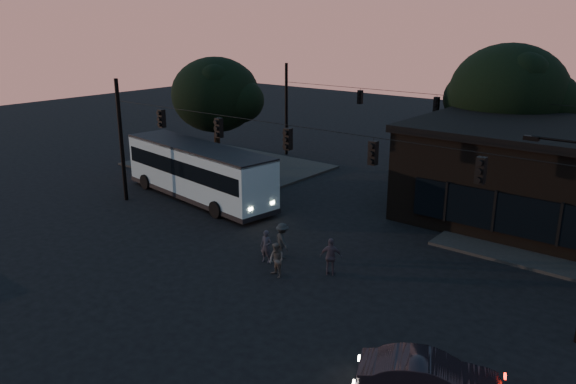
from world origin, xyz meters
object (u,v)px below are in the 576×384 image
Objects in this scene: building at (557,177)px; bus at (198,169)px; pedestrian_a at (266,246)px; pedestrian_c at (331,257)px; pedestrian_d at (282,240)px; pedestrian_b at (276,260)px; car at (430,379)px.

bus is (-18.60, -8.96, -0.78)m from building.
pedestrian_c is (3.11, 0.75, 0.08)m from pedestrian_a.
building is 9.02× the size of pedestrian_d.
pedestrian_d reaches higher than pedestrian_c.
bus is 7.99× the size of pedestrian_b.
pedestrian_b reaches higher than pedestrian_a.
pedestrian_a is (-8.96, -13.65, -1.93)m from building.
building is 1.24× the size of bus.
pedestrian_d is at bearing 36.82° from car.
bus is at bearing 6.41° from pedestrian_d.
pedestrian_a is (-10.24, 4.49, 0.08)m from car.
car is at bearing -34.82° from pedestrian_a.
pedestrian_c is at bearing -114.37° from building.
pedestrian_b is 0.91× the size of pedestrian_d.
pedestrian_c is (-7.12, 5.24, 0.16)m from car.
building is at bearing -142.64° from pedestrian_c.
building is at bearing -20.86° from car.
pedestrian_a reaches higher than car.
pedestrian_b is at bearing -117.53° from building.
building is 9.04× the size of pedestrian_c.
pedestrian_c reaches higher than pedestrian_b.
building is 15.56m from pedestrian_d.
pedestrian_d is (-8.71, -12.76, -1.85)m from building.
bus is 13.39m from pedestrian_c.
pedestrian_a is 0.91× the size of pedestrian_d.
bus is 10.78m from pedestrian_a.
pedestrian_b is 2.40m from pedestrian_c.
bus is at bearing -45.42° from pedestrian_c.
pedestrian_b is (11.01, -5.59, -1.15)m from bus.
pedestrian_d is at bearing -30.96° from pedestrian_c.
pedestrian_d is at bearing -124.32° from building.
bus is at bearing 168.38° from pedestrian_b.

